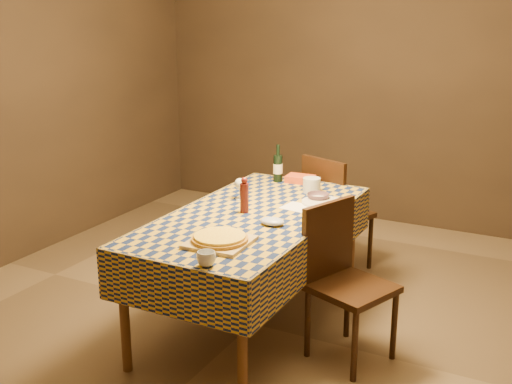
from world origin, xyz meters
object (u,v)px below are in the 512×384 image
cutting_board (220,242)px  pizza (220,238)px  wine_bottle (278,168)px  chair_right (342,272)px  chair_far (332,208)px  bowl (318,197)px  dining_table (252,225)px  white_plate (323,202)px

cutting_board → pizza: size_ratio=0.96×
wine_bottle → chair_right: size_ratio=0.30×
chair_far → chair_right: same height
bowl → chair_right: bearing=-54.8°
bowl → chair_far: chair_far is taller
cutting_board → chair_far: chair_far is taller
dining_table → pizza: (0.09, -0.55, 0.11)m
bowl → white_plate: bowl is taller
pizza → wine_bottle: wine_bottle is taller
cutting_board → pizza: (-0.00, 0.00, 0.03)m
pizza → bowl: bearing=80.7°
cutting_board → wine_bottle: (-0.28, 1.32, 0.09)m
wine_bottle → pizza: bearing=-77.9°
wine_bottle → chair_right: (0.83, -0.84, -0.35)m
pizza → chair_right: size_ratio=0.36×
pizza → chair_right: (0.54, 0.48, -0.28)m
dining_table → chair_right: chair_right is taller
chair_far → white_plate: bearing=-75.0°
dining_table → cutting_board: 0.57m
bowl → wine_bottle: wine_bottle is taller
bowl → chair_far: bearing=101.5°
cutting_board → dining_table: bearing=99.2°
wine_bottle → white_plate: bearing=-35.8°
pizza → chair_far: chair_far is taller
bowl → wine_bottle: bearing=145.6°
white_plate → chair_far: (-0.18, 0.67, -0.26)m
cutting_board → chair_right: bearing=41.7°
bowl → white_plate: bearing=-45.7°
wine_bottle → chair_far: bearing=43.8°
wine_bottle → dining_table: bearing=-75.9°
bowl → dining_table: bearing=-118.9°
wine_bottle → chair_far: (0.32, 0.31, -0.35)m
dining_table → chair_right: bearing=-6.2°
pizza → white_plate: 0.99m
pizza → wine_bottle: size_ratio=1.20×
wine_bottle → white_plate: (0.50, -0.36, -0.10)m
cutting_board → bowl: 1.03m
dining_table → cutting_board: bearing=-80.8°
bowl → chair_far: 0.69m
dining_table → bowl: bearing=61.1°
chair_far → bowl: bearing=-78.5°
cutting_board → bowl: size_ratio=2.19×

